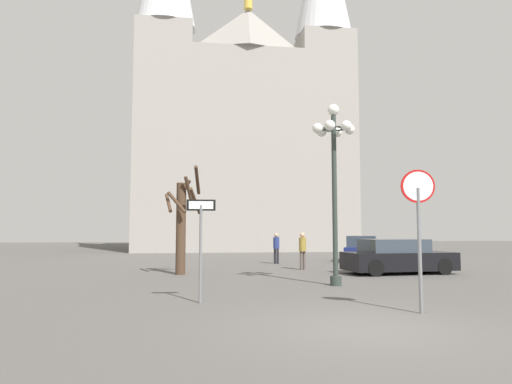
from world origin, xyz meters
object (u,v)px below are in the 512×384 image
at_px(pedestrian_standing, 276,245).
at_px(bare_tree, 182,221).
at_px(stop_sign, 419,213).
at_px(pedestrian_walking, 303,247).
at_px(one_way_arrow_sign, 201,236).
at_px(parked_car_far_navy, 362,249).
at_px(street_lamp, 334,160).
at_px(cathedral, 242,134).
at_px(parked_car_near_black, 397,257).

bearing_deg(pedestrian_standing, bare_tree, -132.67).
bearing_deg(stop_sign, pedestrian_walking, 89.97).
relative_size(one_way_arrow_sign, parked_car_far_navy, 0.53).
xyz_separation_m(street_lamp, parked_car_far_navy, (4.94, 10.57, -3.37)).
xyz_separation_m(pedestrian_walking, pedestrian_standing, (-0.52, 3.66, -0.03)).
bearing_deg(bare_tree, one_way_arrow_sign, -84.81).
distance_m(parked_car_far_navy, pedestrian_walking, 6.70).
xyz_separation_m(cathedral, pedestrian_walking, (0.50, -21.30, -9.67)).
xyz_separation_m(parked_car_far_navy, pedestrian_walking, (-4.63, -4.84, 0.32)).
height_order(parked_car_near_black, parked_car_far_navy, parked_car_far_navy).
height_order(stop_sign, bare_tree, bare_tree).
xyz_separation_m(bare_tree, parked_car_near_black, (8.66, -0.77, -1.44)).
bearing_deg(parked_car_near_black, bare_tree, 174.90).
bearing_deg(cathedral, pedestrian_standing, -90.07).
relative_size(stop_sign, parked_car_far_navy, 0.65).
bearing_deg(stop_sign, parked_car_far_navy, 73.33).
bearing_deg(street_lamp, parked_car_far_navy, 64.96).
bearing_deg(street_lamp, pedestrian_walking, 86.89).
bearing_deg(cathedral, one_way_arrow_sign, -97.86).
relative_size(one_way_arrow_sign, pedestrian_walking, 1.52).
bearing_deg(parked_car_far_navy, parked_car_near_black, -99.92).
height_order(stop_sign, one_way_arrow_sign, stop_sign).
height_order(one_way_arrow_sign, pedestrian_standing, one_way_arrow_sign).
distance_m(cathedral, bare_tree, 24.81).
bearing_deg(pedestrian_walking, bare_tree, -164.19).
distance_m(bare_tree, pedestrian_standing, 7.11).
relative_size(street_lamp, parked_car_near_black, 1.30).
relative_size(pedestrian_walking, pedestrian_standing, 1.03).
bearing_deg(parked_car_far_navy, cathedral, 107.31).
relative_size(stop_sign, parked_car_near_black, 0.68).
relative_size(cathedral, pedestrian_standing, 20.83).
distance_m(stop_sign, parked_car_far_navy, 16.21).
bearing_deg(bare_tree, pedestrian_standing, 47.33).
relative_size(cathedral, pedestrian_walking, 20.20).
xyz_separation_m(street_lamp, pedestrian_walking, (0.31, 5.73, -3.05)).
distance_m(cathedral, parked_car_near_black, 25.89).
distance_m(stop_sign, pedestrian_standing, 14.35).
distance_m(street_lamp, bare_tree, 6.81).
relative_size(bare_tree, parked_car_near_black, 0.95).
distance_m(street_lamp, parked_car_near_black, 6.09).
xyz_separation_m(bare_tree, pedestrian_standing, (4.76, 5.16, -1.14)).
height_order(bare_tree, parked_car_far_navy, bare_tree).
xyz_separation_m(cathedral, parked_car_near_black, (3.89, -23.56, -10.00)).
distance_m(cathedral, street_lamp, 27.82).
height_order(one_way_arrow_sign, parked_car_far_navy, one_way_arrow_sign).
bearing_deg(pedestrian_standing, parked_car_far_navy, 12.84).
bearing_deg(cathedral, stop_sign, -89.11).
height_order(parked_car_near_black, pedestrian_walking, pedestrian_walking).
bearing_deg(street_lamp, one_way_arrow_sign, -146.15).
height_order(one_way_arrow_sign, pedestrian_walking, one_way_arrow_sign).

